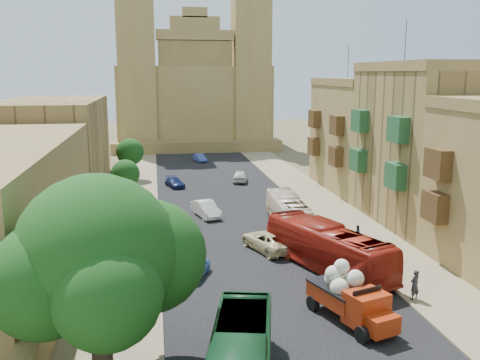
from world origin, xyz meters
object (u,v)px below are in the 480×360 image
object	(u,v)px
bus_cream_east	(288,211)
car_white_a	(206,209)
street_tree_b	(118,198)
olive_pickup	(302,232)
red_truck	(351,297)
pedestrian_c	(358,234)
pedestrian_a	(415,285)
car_blue_a	(196,269)
church	(193,92)
street_tree_a	(104,239)
car_blue_b	(200,158)
bus_red_east	(327,248)
car_cream	(269,241)
car_dkblue	(175,182)
car_white_b	(240,176)
street_tree_c	(125,174)
street_tree_d	(130,152)
ficus_tree	(99,261)

from	to	relation	value
bus_cream_east	car_white_a	xyz separation A→B (m)	(-6.58, 4.31, -0.61)
street_tree_b	olive_pickup	size ratio (longest dim) A/B	1.10
red_truck	pedestrian_c	world-z (taller)	red_truck
pedestrian_a	car_blue_a	bearing A→B (deg)	-47.74
church	car_white_a	world-z (taller)	church
street_tree_a	street_tree_b	world-z (taller)	street_tree_a
car_blue_b	car_white_a	bearing A→B (deg)	-106.07
bus_red_east	olive_pickup	bearing A→B (deg)	-110.49
car_cream	bus_red_east	bearing A→B (deg)	103.67
car_dkblue	car_white_b	bearing A→B (deg)	-3.46
bus_cream_east	car_cream	xyz separation A→B (m)	(-2.93, -5.74, -0.60)
church	bus_cream_east	size ratio (longest dim) A/B	3.82
car_blue_a	car_white_a	world-z (taller)	car_white_a
red_truck	car_blue_a	bearing A→B (deg)	134.88
car_white_a	pedestrian_c	size ratio (longest dim) A/B	2.92
car_blue_a	pedestrian_a	size ratio (longest dim) A/B	1.77
car_blue_b	pedestrian_c	xyz separation A→B (m)	(8.61, -40.60, 0.18)
car_blue_a	car_white_b	size ratio (longest dim) A/B	0.78
street_tree_b	bus_cream_east	world-z (taller)	street_tree_b
church	car_dkblue	world-z (taller)	church
street_tree_c	pedestrian_c	distance (m)	24.45
street_tree_a	pedestrian_c	distance (m)	19.90
bus_red_east	car_blue_a	size ratio (longest dim) A/B	3.47
car_blue_b	pedestrian_c	bearing A→B (deg)	-90.25
church	pedestrian_a	bearing A→B (deg)	-83.82
olive_pickup	street_tree_d	bearing A→B (deg)	117.11
car_cream	pedestrian_a	world-z (taller)	pedestrian_a
church	car_cream	size ratio (longest dim) A/B	6.97
car_dkblue	bus_cream_east	bearing A→B (deg)	-79.94
bus_red_east	street_tree_a	bearing A→B (deg)	-9.71
bus_cream_east	car_cream	bearing A→B (deg)	65.34
car_cream	red_truck	bearing A→B (deg)	78.91
street_tree_c	car_white_a	xyz separation A→B (m)	(7.42, -6.59, -2.23)
bus_cream_east	pedestrian_a	xyz separation A→B (m)	(3.50, -15.73, -0.42)
bus_red_east	bus_cream_east	world-z (taller)	bus_red_east
bus_red_east	car_dkblue	world-z (taller)	bus_red_east
street_tree_d	car_blue_b	bearing A→B (deg)	52.37
church	bus_cream_east	distance (m)	54.28
street_tree_a	car_white_a	distance (m)	19.16
car_white_b	street_tree_c	bearing A→B (deg)	44.09
olive_pickup	car_cream	distance (m)	3.20
ficus_tree	street_tree_b	world-z (taller)	ficus_tree
car_blue_a	street_tree_a	bearing A→B (deg)	-129.97
olive_pickup	street_tree_b	bearing A→B (deg)	166.57
olive_pickup	car_white_a	bearing A→B (deg)	126.94
church	street_tree_d	bearing A→B (deg)	-108.09
car_dkblue	car_blue_b	world-z (taller)	car_blue_b
car_blue_a	car_dkblue	distance (m)	27.98
street_tree_a	bus_red_east	size ratio (longest dim) A/B	0.50
bus_red_east	pedestrian_a	distance (m)	6.46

